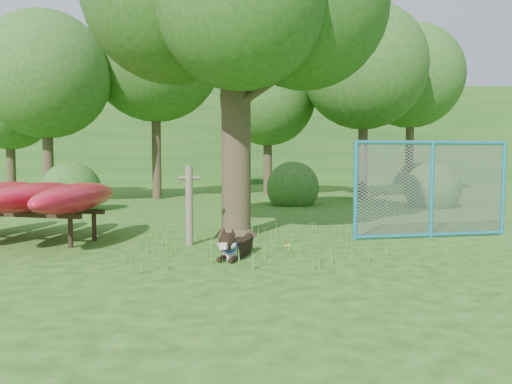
{
  "coord_description": "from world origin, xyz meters",
  "views": [
    {
      "loc": [
        -0.43,
        -7.95,
        1.64
      ],
      "look_at": [
        0.2,
        1.2,
        1.0
      ],
      "focal_mm": 35.0,
      "sensor_mm": 36.0,
      "label": 1
    }
  ],
  "objects": [
    {
      "name": "shrub_left",
      "position": [
        -5.0,
        7.5,
        0.0
      ],
      "size": [
        1.8,
        1.8,
        1.8
      ],
      "primitive_type": "sphere",
      "color": "#26571C",
      "rests_on": "ground"
    },
    {
      "name": "bg_tree_b",
      "position": [
        -3.0,
        12.0,
        5.61
      ],
      "size": [
        5.2,
        5.2,
        8.22
      ],
      "color": "#392E1F",
      "rests_on": "ground"
    },
    {
      "name": "bg_tree_e",
      "position": [
        8.0,
        14.0,
        5.23
      ],
      "size": [
        4.6,
        4.6,
        7.55
      ],
      "color": "#392E1F",
      "rests_on": "ground"
    },
    {
      "name": "wooded_hillside",
      "position": [
        0.0,
        28.0,
        3.0
      ],
      "size": [
        80.0,
        12.0,
        6.0
      ],
      "primitive_type": "cube",
      "color": "#26571C",
      "rests_on": "ground"
    },
    {
      "name": "husky_dog",
      "position": [
        -0.23,
        0.09,
        0.19
      ],
      "size": [
        0.64,
        1.15,
        0.54
      ],
      "rotation": [
        0.0,
        0.0,
        -0.36
      ],
      "color": "black",
      "rests_on": "ground"
    },
    {
      "name": "bg_tree_d",
      "position": [
        5.0,
        11.0,
        5.08
      ],
      "size": [
        4.8,
        4.8,
        7.5
      ],
      "color": "#392E1F",
      "rests_on": "ground"
    },
    {
      "name": "wooden_post",
      "position": [
        -1.04,
        1.39,
        0.78
      ],
      "size": [
        0.41,
        0.16,
        1.48
      ],
      "rotation": [
        0.0,
        0.0,
        0.21
      ],
      "color": "#625B4A",
      "rests_on": "ground"
    },
    {
      "name": "bg_tree_c",
      "position": [
        1.5,
        13.0,
        4.11
      ],
      "size": [
        4.0,
        4.0,
        6.12
      ],
      "color": "#392E1F",
      "rests_on": "ground"
    },
    {
      "name": "kayak_rack",
      "position": [
        -4.43,
        2.02,
        0.88
      ],
      "size": [
        3.91,
        4.21,
        1.15
      ],
      "rotation": [
        0.0,
        0.0,
        -0.31
      ],
      "color": "black",
      "rests_on": "ground"
    },
    {
      "name": "bg_tree_f",
      "position": [
        -9.0,
        13.0,
        3.73
      ],
      "size": [
        3.6,
        3.6,
        5.55
      ],
      "color": "#392E1F",
      "rests_on": "ground"
    },
    {
      "name": "wildflower_clump",
      "position": [
        0.65,
        0.17,
        0.17
      ],
      "size": [
        0.1,
        0.08,
        0.21
      ],
      "rotation": [
        0.0,
        0.0,
        0.07
      ],
      "color": "#46872C",
      "rests_on": "ground"
    },
    {
      "name": "ground",
      "position": [
        0.0,
        0.0,
        0.0
      ],
      "size": [
        80.0,
        80.0,
        0.0
      ],
      "primitive_type": "plane",
      "color": "#1F4E0F",
      "rests_on": "ground"
    },
    {
      "name": "bg_tree_a",
      "position": [
        -6.5,
        10.0,
        4.48
      ],
      "size": [
        4.4,
        4.4,
        6.7
      ],
      "color": "#392E1F",
      "rests_on": "ground"
    },
    {
      "name": "shrub_mid",
      "position": [
        2.0,
        9.0,
        0.0
      ],
      "size": [
        1.8,
        1.8,
        1.8
      ],
      "primitive_type": "sphere",
      "color": "#26571C",
      "rests_on": "ground"
    },
    {
      "name": "fence_section",
      "position": [
        3.83,
        1.89,
        0.99
      ],
      "size": [
        3.37,
        0.53,
        3.3
      ],
      "rotation": [
        0.0,
        0.0,
        0.13
      ],
      "color": "teal",
      "rests_on": "ground"
    },
    {
      "name": "shrub_right",
      "position": [
        6.5,
        8.0,
        0.0
      ],
      "size": [
        1.8,
        1.8,
        1.8
      ],
      "primitive_type": "sphere",
      "color": "#26571C",
      "rests_on": "ground"
    }
  ]
}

